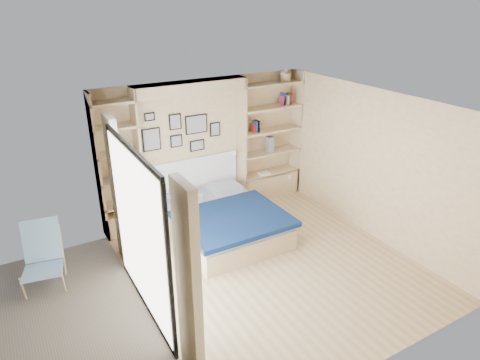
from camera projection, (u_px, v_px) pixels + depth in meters
ground at (270, 263)px, 6.63m from camera, size 4.50×4.50×0.00m
room_shell at (203, 172)px, 7.23m from camera, size 4.50×4.50×4.50m
bed at (223, 220)px, 7.33m from camera, size 1.72×2.17×1.07m
photo_gallery at (181, 132)px, 7.55m from camera, size 1.48×0.02×0.82m
reading_lamps at (195, 161)px, 7.64m from camera, size 1.92×0.12×0.15m
shelf_decor at (260, 117)px, 8.10m from camera, size 3.53×0.23×2.03m
deck at (12, 353)px, 4.98m from camera, size 3.20×4.00×0.05m
deck_chair at (42, 256)px, 6.06m from camera, size 0.67×0.96×0.89m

